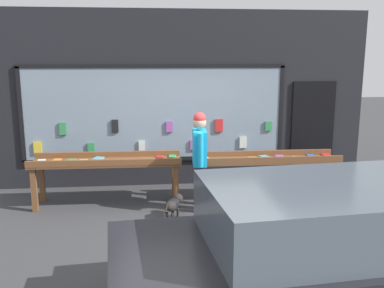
{
  "coord_description": "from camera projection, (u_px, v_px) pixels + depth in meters",
  "views": [
    {
      "loc": [
        -0.7,
        -6.21,
        2.61
      ],
      "look_at": [
        0.04,
        1.0,
        1.11
      ],
      "focal_mm": 40.0,
      "sensor_mm": 36.0,
      "label": 1
    }
  ],
  "objects": [
    {
      "name": "ground_plane",
      "position": [
        196.0,
        227.0,
        6.65
      ],
      "size": [
        40.0,
        40.0,
        0.0
      ],
      "primitive_type": "plane",
      "color": "#38383A"
    },
    {
      "name": "shopfront_facade",
      "position": [
        183.0,
        101.0,
        8.62
      ],
      "size": [
        7.47,
        0.29,
        3.5
      ],
      "color": "black",
      "rests_on": "ground_plane"
    },
    {
      "name": "display_table_left",
      "position": [
        107.0,
        165.0,
        7.52
      ],
      "size": [
        2.61,
        0.72,
        0.89
      ],
      "color": "brown",
      "rests_on": "ground_plane"
    },
    {
      "name": "display_table_right",
      "position": [
        267.0,
        163.0,
        7.82
      ],
      "size": [
        2.61,
        0.63,
        0.86
      ],
      "color": "brown",
      "rests_on": "ground_plane"
    },
    {
      "name": "person_browsing",
      "position": [
        199.0,
        154.0,
        7.15
      ],
      "size": [
        0.25,
        0.67,
        1.7
      ],
      "rotation": [
        0.0,
        0.0,
        1.51
      ],
      "color": "#2D334C",
      "rests_on": "ground_plane"
    },
    {
      "name": "small_dog",
      "position": [
        173.0,
        204.0,
        6.96
      ],
      "size": [
        0.36,
        0.5,
        0.37
      ],
      "rotation": [
        0.0,
        0.0,
        1.05
      ],
      "color": "black",
      "rests_on": "ground_plane"
    },
    {
      "name": "parked_car",
      "position": [
        326.0,
        249.0,
        4.2
      ],
      "size": [
        4.36,
        2.21,
        1.41
      ],
      "rotation": [
        0.0,
        0.0,
        0.09
      ],
      "color": "black",
      "rests_on": "ground_plane"
    }
  ]
}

